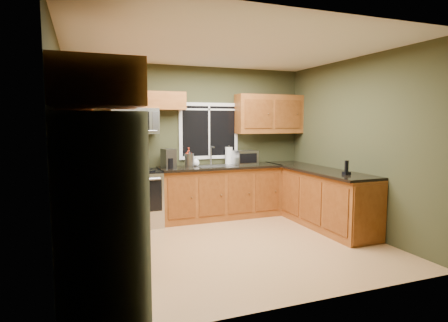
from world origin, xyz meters
TOP-DOWN VIEW (x-y plane):
  - floor at (0.00, 0.00)m, footprint 4.20×4.20m
  - ceiling at (0.00, 0.00)m, footprint 4.20×4.20m
  - back_wall at (0.00, 1.80)m, footprint 4.20×0.00m
  - front_wall at (0.00, -1.80)m, footprint 4.20×0.00m
  - left_wall at (-2.10, 0.00)m, footprint 0.00×3.60m
  - right_wall at (2.10, 0.00)m, footprint 0.00×3.60m
  - window at (0.30, 1.78)m, footprint 1.12×0.03m
  - base_cabinets_left at (-1.80, 0.48)m, footprint 0.60×2.65m
  - countertop_left at (-1.78, 0.48)m, footprint 0.65×2.65m
  - base_cabinets_back at (0.42, 1.50)m, footprint 2.17×0.60m
  - countertop_back at (0.42, 1.48)m, footprint 2.17×0.65m
  - base_cabinets_peninsula at (1.80, 0.54)m, footprint 0.60×2.52m
  - countertop_peninsula at (1.78, 0.55)m, footprint 0.65×2.50m
  - upper_cabinets_left at (-1.94, 0.48)m, footprint 0.33×2.65m
  - upper_cabinets_back_left at (-0.85, 1.64)m, footprint 1.30×0.33m
  - upper_cabinets_back_right at (1.45, 1.64)m, footprint 1.30×0.33m
  - upper_cabinet_over_fridge at (-1.74, -1.30)m, footprint 0.72×0.90m
  - refrigerator at (-1.74, -1.30)m, footprint 0.74×0.90m
  - range at (-1.05, 1.47)m, footprint 0.76×0.69m
  - microwave at (-1.05, 1.61)m, footprint 0.76×0.41m
  - sink at (0.30, 1.49)m, footprint 0.60×0.42m
  - toaster_oven at (0.90, 1.51)m, footprint 0.44×0.36m
  - coffee_maker at (-0.51, 1.51)m, footprint 0.24×0.29m
  - kettle at (-0.15, 1.53)m, footprint 0.16×0.16m
  - paper_towel_roll at (0.65, 1.68)m, footprint 0.15×0.15m
  - soap_bottle_a at (-0.15, 1.55)m, footprint 0.16×0.16m
  - soap_bottle_b at (0.66, 1.70)m, footprint 0.12×0.12m
  - soap_bottle_c at (-0.00, 1.63)m, footprint 0.17×0.17m
  - cordless_phone at (1.77, -0.22)m, footprint 0.10×0.10m

SIDE VIEW (x-z plane):
  - floor at x=0.00m, z-range 0.00..0.00m
  - base_cabinets_peninsula at x=1.80m, z-range 0.00..0.90m
  - base_cabinets_left at x=-1.80m, z-range 0.00..0.90m
  - base_cabinets_back at x=0.42m, z-range 0.00..0.90m
  - range at x=-1.05m, z-range 0.00..0.94m
  - refrigerator at x=-1.74m, z-range 0.00..1.80m
  - countertop_left at x=-1.78m, z-range 0.90..0.94m
  - countertop_back at x=0.42m, z-range 0.90..0.94m
  - countertop_peninsula at x=1.78m, z-range 0.90..0.94m
  - sink at x=0.30m, z-range 0.77..1.13m
  - cordless_phone at x=1.77m, z-range 0.90..1.11m
  - soap_bottle_c at x=0.00m, z-range 0.94..1.11m
  - soap_bottle_b at x=0.66m, z-range 0.94..1.15m
  - toaster_oven at x=0.90m, z-range 0.94..1.20m
  - kettle at x=-0.15m, z-range 0.93..1.21m
  - coffee_maker at x=-0.51m, z-range 0.93..1.25m
  - paper_towel_roll at x=0.65m, z-range 0.92..1.27m
  - soap_bottle_a at x=-0.15m, z-range 0.94..1.27m
  - back_wall at x=0.00m, z-range -0.75..3.45m
  - front_wall at x=0.00m, z-range -0.75..3.45m
  - left_wall at x=-2.10m, z-range -0.45..3.15m
  - right_wall at x=2.10m, z-range -0.45..3.15m
  - window at x=0.30m, z-range 1.04..2.06m
  - microwave at x=-1.05m, z-range 1.52..1.94m
  - upper_cabinets_left at x=-1.94m, z-range 1.50..2.22m
  - upper_cabinets_back_right at x=1.45m, z-range 1.50..2.22m
  - upper_cabinet_over_fridge at x=-1.74m, z-range 1.84..2.22m
  - upper_cabinets_back_left at x=-0.85m, z-range 1.92..2.22m
  - ceiling at x=0.00m, z-range 2.70..2.70m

